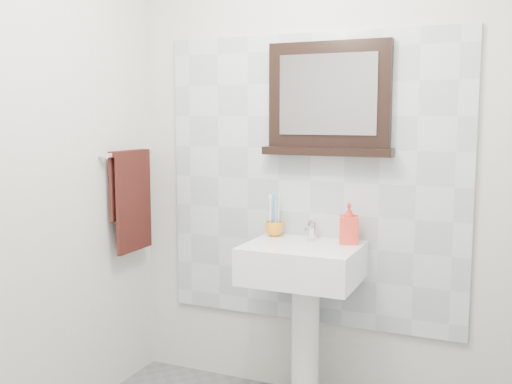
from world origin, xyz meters
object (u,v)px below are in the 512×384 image
Objects in this scene: framed_mirror at (329,102)px; toothbrush_cup at (274,229)px; pedestal_sink at (303,281)px; hand_towel at (131,193)px; soap_dispenser at (349,223)px.

toothbrush_cup is at bearing -169.23° from framed_mirror.
hand_towel is (-0.98, -0.04, 0.39)m from pedestal_sink.
soap_dispenser is at bearing -29.80° from framed_mirror.
framed_mirror is at bearing 133.55° from soap_dispenser.
framed_mirror is at bearing 10.77° from toothbrush_cup.
hand_towel is (-1.17, -0.15, 0.11)m from soap_dispenser.
soap_dispenser is at bearing 28.93° from pedestal_sink.
framed_mirror reaches higher than soap_dispenser.
framed_mirror is at bearing 12.27° from hand_towel.
framed_mirror reaches higher than hand_towel.
toothbrush_cup is 0.81m from hand_towel.
pedestal_sink is at bearing -33.15° from toothbrush_cup.
framed_mirror is 1.21× the size of hand_towel.
hand_towel is at bearing -167.73° from framed_mirror.
hand_towel is (-0.77, -0.17, 0.17)m from toothbrush_cup.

